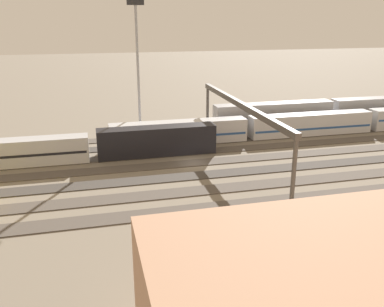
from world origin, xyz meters
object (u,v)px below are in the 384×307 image
(signal_gantry, at_px, (240,110))
(light_mast_0, at_px, (137,49))
(train_on_track_0, at_px, (331,113))
(train_on_track_1, at_px, (311,124))

(signal_gantry, bearing_deg, light_mast_0, -53.72)
(train_on_track_0, distance_m, signal_gantry, 29.08)
(train_on_track_0, distance_m, train_on_track_1, 8.71)
(train_on_track_0, bearing_deg, signal_gantry, 31.58)
(light_mast_0, xyz_separation_m, signal_gantry, (-12.54, 17.09, -7.57))
(light_mast_0, relative_size, signal_gantry, 0.67)
(train_on_track_1, bearing_deg, signal_gantry, 30.04)
(train_on_track_0, xyz_separation_m, signal_gantry, (24.40, 15.00, 5.05))
(train_on_track_1, distance_m, signal_gantry, 20.76)
(train_on_track_0, height_order, train_on_track_1, train_on_track_0)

